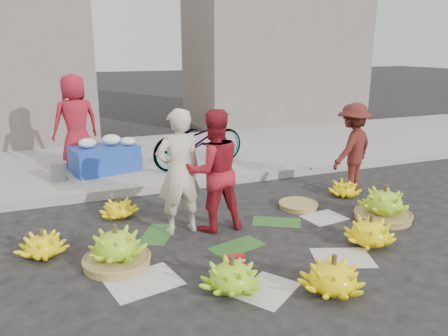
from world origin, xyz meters
name	(u,v)px	position (x,y,z in m)	size (l,w,h in m)	color
ground	(238,239)	(0.00, 0.00, 0.00)	(80.00, 80.00, 0.00)	black
curb	(187,184)	(0.00, 2.20, 0.07)	(40.00, 0.25, 0.15)	gray
sidewalk	(158,156)	(0.00, 4.30, 0.06)	(40.00, 4.00, 0.12)	gray
building_right	(274,40)	(4.50, 7.70, 2.50)	(5.00, 3.00, 5.00)	gray
newspaper_scatter	(267,268)	(0.00, -0.80, 0.00)	(3.20, 1.80, 0.00)	beige
banana_leaves	(225,234)	(-0.10, 0.20, 0.00)	(2.00, 1.00, 0.00)	#21531B
banana_bunch_0	(116,248)	(-1.50, -0.14, 0.21)	(0.83, 0.83, 0.48)	olive
banana_bunch_1	(232,276)	(-0.53, -1.08, 0.17)	(0.74, 0.74, 0.38)	#7DC11B
banana_bunch_2	(333,276)	(0.37, -1.45, 0.17)	(0.67, 0.67, 0.39)	#FFEC0C
banana_bunch_3	(370,231)	(1.41, -0.73, 0.17)	(0.72, 0.72, 0.39)	#FFEC0C
banana_bunch_4	(384,204)	(2.11, -0.15, 0.22)	(0.88, 0.88, 0.50)	olive
banana_bunch_5	(344,188)	(2.23, 0.88, 0.13)	(0.48, 0.48, 0.30)	#FFEC0C
banana_bunch_6	(42,245)	(-2.25, 0.39, 0.14)	(0.67, 0.67, 0.34)	#FFEC0C
banana_bunch_7	(119,208)	(-1.26, 1.27, 0.13)	(0.60, 0.60, 0.31)	#FFEC0C
basket_spare	(298,205)	(1.27, 0.68, 0.03)	(0.55, 0.55, 0.06)	olive
incense_stack	(234,259)	(-0.30, -0.58, 0.05)	(0.24, 0.07, 0.10)	#AD1217
vendor_cream	(179,172)	(-0.60, 0.49, 0.80)	(0.58, 0.38, 1.60)	beige
vendor_red	(214,171)	(-0.16, 0.42, 0.79)	(0.77, 0.60, 1.57)	#AF1B26
man_striped	(352,148)	(2.43, 1.02, 0.73)	(0.95, 0.54, 1.46)	maroon
flower_table	(105,157)	(-1.19, 3.31, 0.39)	(1.26, 0.95, 0.65)	#193BA4
grey_bucket	(59,171)	(-1.99, 3.04, 0.27)	(0.27, 0.27, 0.31)	slate
flower_vendor	(76,122)	(-1.61, 3.81, 0.98)	(0.84, 0.55, 1.72)	#AF1B26
bicycle	(199,140)	(0.51, 3.05, 0.63)	(1.92, 0.67, 1.01)	gray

